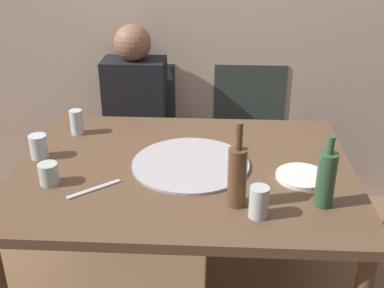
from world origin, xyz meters
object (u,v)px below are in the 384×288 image
object	(u,v)px
plate_stack	(302,176)
table_knife	(94,189)
chair_left	(139,128)
beer_bottle	(237,175)
short_glass	(39,146)
wine_glass	(77,122)
wine_bottle	(326,178)
tumbler_far	(49,174)
pizza_tray	(191,164)
tumbler_near	(259,202)
dining_table	(185,182)
chair_right	(249,131)
guest_in_sweater	(134,119)

from	to	relation	value
plate_stack	table_knife	world-z (taller)	plate_stack
table_knife	chair_left	size ratio (longest dim) A/B	0.24
beer_bottle	short_glass	bearing A→B (deg)	158.77
wine_glass	short_glass	world-z (taller)	wine_glass
wine_bottle	tumbler_far	bearing A→B (deg)	174.94
pizza_tray	short_glass	xyz separation A→B (m)	(-0.66, 0.04, 0.05)
beer_bottle	plate_stack	xyz separation A→B (m)	(0.27, 0.20, -0.11)
table_knife	pizza_tray	bearing A→B (deg)	171.83
beer_bottle	tumbler_near	world-z (taller)	beer_bottle
dining_table	table_knife	xyz separation A→B (m)	(-0.33, -0.21, 0.08)
dining_table	wine_bottle	bearing A→B (deg)	-26.78
dining_table	wine_bottle	size ratio (longest dim) A/B	5.17
beer_bottle	dining_table	bearing A→B (deg)	126.58
short_glass	tumbler_far	bearing A→B (deg)	-62.02
tumbler_far	chair_left	distance (m)	1.14
table_knife	tumbler_near	bearing A→B (deg)	127.29
tumbler_near	short_glass	distance (m)	0.99
pizza_tray	plate_stack	size ratio (longest dim) A/B	2.39
wine_glass	plate_stack	bearing A→B (deg)	-20.41
beer_bottle	short_glass	world-z (taller)	beer_bottle
beer_bottle	tumbler_far	bearing A→B (deg)	171.58
short_glass	chair_right	size ratio (longest dim) A/B	0.12
table_knife	beer_bottle	bearing A→B (deg)	132.80
tumbler_near	guest_in_sweater	distance (m)	1.30
tumbler_near	plate_stack	size ratio (longest dim) A/B	0.56
short_glass	pizza_tray	bearing A→B (deg)	-3.10
plate_stack	table_knife	xyz separation A→B (m)	(-0.81, -0.13, -0.01)
short_glass	chair_left	bearing A→B (deg)	72.19
short_glass	table_knife	world-z (taller)	short_glass
tumbler_near	chair_right	world-z (taller)	chair_right
dining_table	short_glass	size ratio (longest dim) A/B	13.53
wine_glass	guest_in_sweater	bearing A→B (deg)	68.24
beer_bottle	chair_right	world-z (taller)	beer_bottle
table_knife	wine_glass	bearing A→B (deg)	-107.62
tumbler_far	chair_right	xyz separation A→B (m)	(0.85, 1.09, -0.29)
wine_bottle	plate_stack	size ratio (longest dim) A/B	1.31
wine_glass	plate_stack	distance (m)	1.08
dining_table	beer_bottle	world-z (taller)	beer_bottle
dining_table	pizza_tray	size ratio (longest dim) A/B	2.84
short_glass	guest_in_sweater	size ratio (longest dim) A/B	0.09
pizza_tray	guest_in_sweater	distance (m)	0.86
chair_right	table_knife	bearing A→B (deg)	59.59
wine_bottle	short_glass	distance (m)	1.19
dining_table	chair_right	world-z (taller)	chair_right
short_glass	chair_right	xyz separation A→B (m)	(0.96, 0.88, -0.30)
dining_table	wine_glass	size ratio (longest dim) A/B	11.75
tumbler_far	table_knife	size ratio (longest dim) A/B	0.39
pizza_tray	plate_stack	xyz separation A→B (m)	(0.45, -0.09, 0.00)
tumbler_near	chair_left	bearing A→B (deg)	116.36
wine_bottle	table_knife	world-z (taller)	wine_bottle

